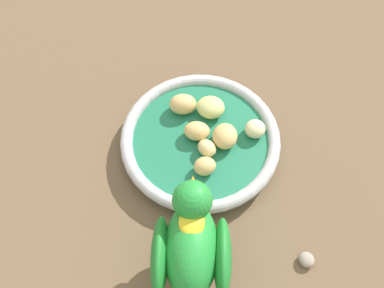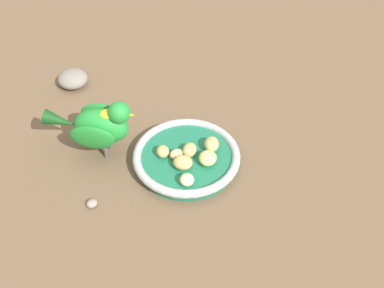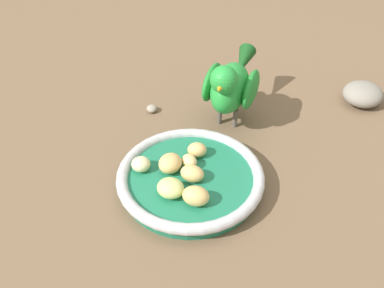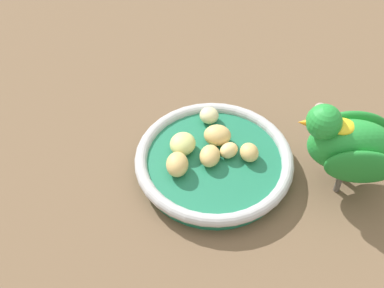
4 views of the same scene
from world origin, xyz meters
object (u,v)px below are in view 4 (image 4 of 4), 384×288
at_px(apple_piece_2, 211,157).
at_px(apple_piece_6, 209,115).
at_px(apple_piece_1, 183,144).
at_px(parrot, 355,144).
at_px(apple_piece_0, 217,135).
at_px(feeding_bowl, 213,161).
at_px(apple_piece_3, 249,152).
at_px(apple_piece_4, 229,150).
at_px(pebble_0, 322,109).
at_px(apple_piece_5, 177,164).

distance_m(apple_piece_2, apple_piece_6, 0.08).
distance_m(apple_piece_1, apple_piece_2, 0.04).
xyz_separation_m(apple_piece_1, parrot, (0.15, -0.15, 0.04)).
distance_m(apple_piece_0, parrot, 0.17).
distance_m(feeding_bowl, apple_piece_1, 0.05).
relative_size(apple_piece_3, apple_piece_4, 1.09).
xyz_separation_m(apple_piece_3, pebble_0, (0.16, 0.02, -0.03)).
bearing_deg(apple_piece_0, apple_piece_4, -94.39).
distance_m(feeding_bowl, apple_piece_3, 0.05).
relative_size(feeding_bowl, apple_piece_5, 5.79).
bearing_deg(feeding_bowl, apple_piece_6, 58.66).
bearing_deg(apple_piece_5, feeding_bowl, -10.88).
distance_m(apple_piece_0, pebble_0, 0.18).
xyz_separation_m(apple_piece_5, pebble_0, (0.24, -0.01, -0.03)).
bearing_deg(apple_piece_2, apple_piece_0, 40.86).
distance_m(apple_piece_0, apple_piece_2, 0.04).
distance_m(apple_piece_4, apple_piece_5, 0.07).
bearing_deg(apple_piece_1, apple_piece_3, -44.27).
height_order(apple_piece_5, parrot, parrot).
bearing_deg(apple_piece_5, apple_piece_6, 30.02).
xyz_separation_m(apple_piece_5, parrot, (0.17, -0.12, 0.04)).
bearing_deg(apple_piece_4, pebble_0, 1.17).
height_order(apple_piece_2, pebble_0, apple_piece_2).
bearing_deg(apple_piece_0, apple_piece_2, -139.14).
xyz_separation_m(feeding_bowl, apple_piece_1, (-0.02, 0.03, 0.02)).
distance_m(apple_piece_0, apple_piece_6, 0.04).
relative_size(feeding_bowl, apple_piece_0, 5.73).
xyz_separation_m(apple_piece_0, apple_piece_2, (-0.03, -0.02, -0.00)).
xyz_separation_m(apple_piece_0, pebble_0, (0.17, -0.02, -0.03)).
distance_m(parrot, pebble_0, 0.15).
height_order(feeding_bowl, pebble_0, feeding_bowl).
xyz_separation_m(apple_piece_1, apple_piece_6, (0.06, 0.02, -0.00)).
height_order(apple_piece_4, apple_piece_6, apple_piece_6).
bearing_deg(apple_piece_1, pebble_0, -9.86).
bearing_deg(parrot, apple_piece_4, -6.08).
distance_m(apple_piece_0, apple_piece_5, 0.07).
distance_m(feeding_bowl, pebble_0, 0.19).
height_order(apple_piece_6, parrot, parrot).
height_order(apple_piece_4, pebble_0, apple_piece_4).
bearing_deg(apple_piece_1, feeding_bowl, -55.69).
bearing_deg(apple_piece_2, apple_piece_3, -25.39).
relative_size(apple_piece_5, pebble_0, 1.84).
bearing_deg(apple_piece_5, apple_piece_4, -13.06).
bearing_deg(parrot, apple_piece_3, -6.24).
relative_size(apple_piece_0, apple_piece_3, 1.30).
relative_size(apple_piece_0, apple_piece_4, 1.41).
xyz_separation_m(apple_piece_0, apple_piece_5, (-0.07, -0.01, 0.00)).
bearing_deg(apple_piece_3, feeding_bowl, 146.46).
bearing_deg(pebble_0, apple_piece_1, 170.14).
distance_m(feeding_bowl, apple_piece_2, 0.02).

